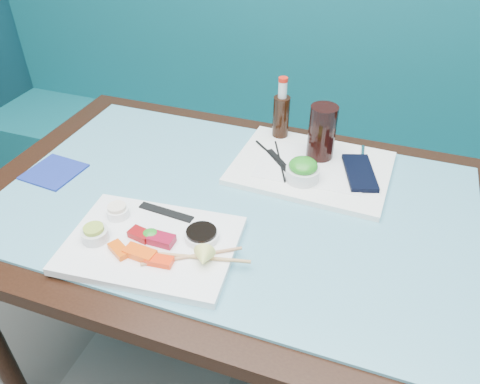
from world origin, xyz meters
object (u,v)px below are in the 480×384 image
(cola_glass, at_px, (322,132))
(cola_bottle_body, at_px, (281,119))
(serving_tray, at_px, (311,168))
(seaweed_bowl, at_px, (302,174))
(booth_bench, at_px, (300,159))
(dining_table, at_px, (235,227))
(blue_napkin, at_px, (54,172))
(sashimi_plate, at_px, (152,245))

(cola_glass, relative_size, cola_bottle_body, 1.11)
(serving_tray, bearing_deg, seaweed_bowl, -95.34)
(serving_tray, bearing_deg, booth_bench, 106.34)
(dining_table, bearing_deg, serving_tray, 52.62)
(seaweed_bowl, xyz_separation_m, blue_napkin, (-0.68, -0.18, -0.03))
(seaweed_bowl, distance_m, blue_napkin, 0.70)
(cola_bottle_body, bearing_deg, booth_bench, 93.05)
(serving_tray, relative_size, seaweed_bowl, 4.69)
(seaweed_bowl, height_order, blue_napkin, seaweed_bowl)
(dining_table, distance_m, seaweed_bowl, 0.24)
(booth_bench, distance_m, serving_tray, 0.76)
(cola_glass, bearing_deg, blue_napkin, -155.78)
(serving_tray, relative_size, cola_bottle_body, 2.99)
(booth_bench, distance_m, seaweed_bowl, 0.83)
(booth_bench, xyz_separation_m, seaweed_bowl, (0.15, -0.71, 0.42))
(booth_bench, height_order, serving_tray, booth_bench)
(serving_tray, distance_m, seaweed_bowl, 0.08)
(sashimi_plate, height_order, serving_tray, sashimi_plate)
(serving_tray, height_order, seaweed_bowl, seaweed_bowl)
(dining_table, height_order, seaweed_bowl, seaweed_bowl)
(serving_tray, bearing_deg, cola_bottle_body, 136.23)
(blue_napkin, bearing_deg, serving_tray, 20.63)
(booth_bench, xyz_separation_m, dining_table, (0.00, -0.84, 0.29))
(cola_glass, height_order, cola_bottle_body, cola_glass)
(sashimi_plate, xyz_separation_m, seaweed_bowl, (0.27, 0.36, 0.02))
(booth_bench, distance_m, blue_napkin, 1.11)
(booth_bench, relative_size, cola_glass, 18.70)
(dining_table, xyz_separation_m, seaweed_bowl, (0.15, 0.13, 0.13))
(booth_bench, relative_size, dining_table, 2.14)
(cola_bottle_body, bearing_deg, cola_glass, -29.98)
(cola_bottle_body, height_order, blue_napkin, cola_bottle_body)
(sashimi_plate, xyz_separation_m, blue_napkin, (-0.41, 0.18, -0.01))
(booth_bench, bearing_deg, dining_table, -90.00)
(booth_bench, bearing_deg, cola_bottle_body, -86.95)
(booth_bench, distance_m, sashimi_plate, 1.15)
(seaweed_bowl, height_order, cola_bottle_body, cola_bottle_body)
(sashimi_plate, xyz_separation_m, cola_glass, (0.29, 0.49, 0.09))
(booth_bench, relative_size, cola_bottle_body, 20.74)
(dining_table, xyz_separation_m, cola_glass, (0.17, 0.26, 0.19))
(dining_table, distance_m, serving_tray, 0.28)
(serving_tray, xyz_separation_m, blue_napkin, (-0.69, -0.26, -0.01))
(sashimi_plate, height_order, cola_glass, cola_glass)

